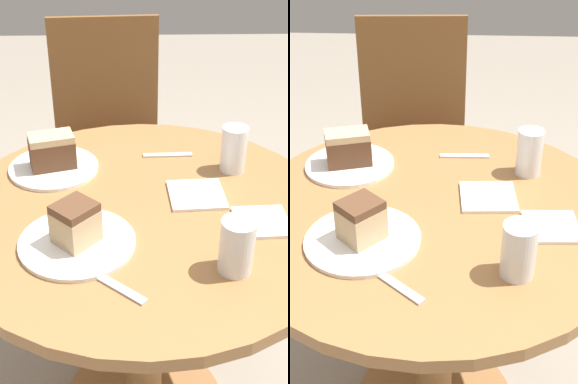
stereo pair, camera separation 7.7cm
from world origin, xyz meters
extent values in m
cylinder|color=#9E6B3D|center=(0.00, 0.00, 0.37)|extent=(0.10, 0.10, 0.68)
cylinder|color=#9E6B3D|center=(0.00, 0.00, 0.72)|extent=(0.90, 0.90, 0.03)
cylinder|color=brown|center=(-0.30, 0.51, 0.22)|extent=(0.04, 0.04, 0.44)
cylinder|color=brown|center=(0.09, 0.53, 0.22)|extent=(0.04, 0.04, 0.44)
cylinder|color=brown|center=(-0.32, 0.90, 0.22)|extent=(0.04, 0.04, 0.44)
cylinder|color=brown|center=(0.07, 0.92, 0.22)|extent=(0.04, 0.04, 0.44)
cube|color=#47281E|center=(-0.11, 0.71, 0.45)|extent=(0.45, 0.46, 0.03)
cube|color=brown|center=(-0.13, 0.92, 0.70)|extent=(0.41, 0.04, 0.48)
cylinder|color=white|center=(-0.14, -0.14, 0.74)|extent=(0.25, 0.25, 0.01)
cylinder|color=white|center=(-0.23, 0.18, 0.74)|extent=(0.23, 0.23, 0.01)
cube|color=tan|center=(-0.14, -0.14, 0.78)|extent=(0.11, 0.11, 0.07)
cube|color=brown|center=(-0.14, -0.14, 0.83)|extent=(0.11, 0.11, 0.02)
cube|color=brown|center=(-0.23, 0.18, 0.78)|extent=(0.13, 0.10, 0.07)
cube|color=tan|center=(-0.23, 0.18, 0.83)|extent=(0.13, 0.10, 0.02)
cylinder|color=beige|center=(0.17, -0.23, 0.77)|extent=(0.06, 0.06, 0.07)
cylinder|color=white|center=(0.17, -0.23, 0.79)|extent=(0.07, 0.07, 0.11)
cylinder|color=silver|center=(0.23, 0.17, 0.77)|extent=(0.06, 0.06, 0.08)
cylinder|color=white|center=(0.23, 0.17, 0.80)|extent=(0.07, 0.07, 0.12)
cube|color=white|center=(0.13, 0.04, 0.74)|extent=(0.14, 0.14, 0.01)
cube|color=silver|center=(-0.07, -0.27, 0.74)|extent=(0.14, 0.12, 0.00)
cube|color=silver|center=(0.07, 0.25, 0.74)|extent=(0.13, 0.02, 0.00)
cube|color=white|center=(0.26, -0.07, 0.74)|extent=(0.12, 0.12, 0.01)
camera|label=1|loc=(-0.03, -1.03, 1.43)|focal=50.00mm
camera|label=2|loc=(0.05, -1.03, 1.43)|focal=50.00mm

